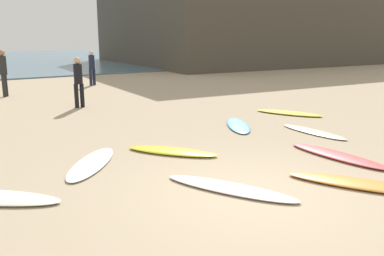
{
  "coord_description": "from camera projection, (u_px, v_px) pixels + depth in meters",
  "views": [
    {
      "loc": [
        -4.13,
        -4.4,
        2.42
      ],
      "look_at": [
        1.09,
        3.31,
        0.3
      ],
      "focal_mm": 38.51,
      "sensor_mm": 36.0,
      "label": 1
    }
  ],
  "objects": [
    {
      "name": "beachgoer_far",
      "position": [
        3.0,
        70.0,
        16.2
      ],
      "size": [
        0.38,
        0.38,
        1.84
      ],
      "rotation": [
        0.0,
        0.0,
        4.2
      ],
      "color": "black",
      "rests_on": "ground_plane"
    },
    {
      "name": "surfboard_3",
      "position": [
        91.0,
        163.0,
        7.82
      ],
      "size": [
        1.8,
        2.03,
        0.06
      ],
      "primitive_type": "ellipsoid",
      "rotation": [
        0.0,
        0.0,
        2.46
      ],
      "color": "white",
      "rests_on": "ground_plane"
    },
    {
      "name": "surfboard_0",
      "position": [
        172.0,
        151.0,
        8.58
      ],
      "size": [
        1.6,
        1.91,
        0.09
      ],
      "primitive_type": "ellipsoid",
      "rotation": [
        0.0,
        0.0,
        0.64
      ],
      "color": "yellow",
      "rests_on": "ground_plane"
    },
    {
      "name": "beachgoer_mid",
      "position": [
        78.0,
        80.0,
        13.77
      ],
      "size": [
        0.34,
        0.3,
        1.69
      ],
      "rotation": [
        0.0,
        0.0,
        3.21
      ],
      "color": "black",
      "rests_on": "ground_plane"
    },
    {
      "name": "surfboard_1",
      "position": [
        337.0,
        155.0,
        8.28
      ],
      "size": [
        0.54,
        2.28,
        0.09
      ],
      "primitive_type": "ellipsoid",
      "rotation": [
        0.0,
        0.0,
        0.01
      ],
      "color": "#E24F50",
      "rests_on": "ground_plane"
    },
    {
      "name": "coastal_headland",
      "position": [
        260.0,
        13.0,
        37.97
      ],
      "size": [
        26.69,
        20.0,
        8.8
      ],
      "primitive_type": "cube",
      "rotation": [
        0.0,
        0.0,
        -0.08
      ],
      "color": "#474238",
      "rests_on": "ground_plane"
    },
    {
      "name": "surfboard_2",
      "position": [
        361.0,
        184.0,
        6.7
      ],
      "size": [
        1.61,
        2.32,
        0.09
      ],
      "primitive_type": "ellipsoid",
      "rotation": [
        0.0,
        0.0,
        0.51
      ],
      "color": "orange",
      "rests_on": "ground_plane"
    },
    {
      "name": "beachgoer_near",
      "position": [
        92.0,
        66.0,
        19.93
      ],
      "size": [
        0.35,
        0.35,
        1.67
      ],
      "rotation": [
        0.0,
        0.0,
        3.43
      ],
      "color": "#191E33",
      "rests_on": "ground_plane"
    },
    {
      "name": "surfboard_4",
      "position": [
        238.0,
        125.0,
        11.08
      ],
      "size": [
        1.53,
        1.99,
        0.06
      ],
      "primitive_type": "ellipsoid",
      "rotation": [
        0.0,
        0.0,
        -0.56
      ],
      "color": "#4E9AE5",
      "rests_on": "ground_plane"
    },
    {
      "name": "surfboard_7",
      "position": [
        230.0,
        188.0,
        6.54
      ],
      "size": [
        1.44,
        2.28,
        0.07
      ],
      "primitive_type": "ellipsoid",
      "rotation": [
        0.0,
        0.0,
        0.45
      ],
      "color": "white",
      "rests_on": "ground_plane"
    },
    {
      "name": "surfboard_8",
      "position": [
        289.0,
        113.0,
        12.79
      ],
      "size": [
        1.38,
        2.13,
        0.08
      ],
      "primitive_type": "ellipsoid",
      "rotation": [
        0.0,
        0.0,
        0.43
      ],
      "color": "yellow",
      "rests_on": "ground_plane"
    },
    {
      "name": "surfboard_6",
      "position": [
        313.0,
        132.0,
        10.36
      ],
      "size": [
        0.55,
        2.03,
        0.06
      ],
      "primitive_type": "ellipsoid",
      "rotation": [
        0.0,
        0.0,
        3.11
      ],
      "color": "#F6E1C6",
      "rests_on": "ground_plane"
    },
    {
      "name": "ground_plane",
      "position": [
        254.0,
        195.0,
        6.34
      ],
      "size": [
        120.0,
        120.0,
        0.0
      ],
      "primitive_type": "plane",
      "color": "tan"
    }
  ]
}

